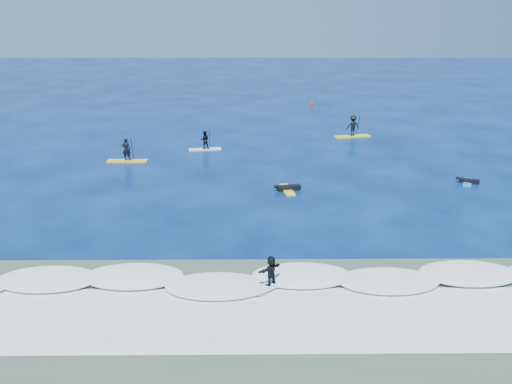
{
  "coord_description": "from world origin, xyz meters",
  "views": [
    {
      "loc": [
        -1.42,
        -33.69,
        13.14
      ],
      "look_at": [
        -1.08,
        1.01,
        0.6
      ],
      "focal_mm": 40.0,
      "sensor_mm": 36.0,
      "label": 1
    }
  ],
  "objects_px": {
    "marker_buoy": "(312,104)",
    "sup_paddler_center": "(205,142)",
    "prone_paddler_near": "(287,188)",
    "sup_paddler_right": "(353,127)",
    "prone_paddler_far": "(468,181)",
    "wave_surfer": "(271,272)",
    "sup_paddler_left": "(127,153)"
  },
  "relations": [
    {
      "from": "marker_buoy",
      "to": "sup_paddler_center",
      "type": "bearing_deg",
      "value": -120.95
    },
    {
      "from": "prone_paddler_near",
      "to": "sup_paddler_right",
      "type": "bearing_deg",
      "value": -35.17
    },
    {
      "from": "marker_buoy",
      "to": "prone_paddler_far",
      "type": "bearing_deg",
      "value": -73.04
    },
    {
      "from": "prone_paddler_far",
      "to": "wave_surfer",
      "type": "relative_size",
      "value": 1.06
    },
    {
      "from": "sup_paddler_center",
      "to": "prone_paddler_far",
      "type": "distance_m",
      "value": 21.27
    },
    {
      "from": "wave_surfer",
      "to": "marker_buoy",
      "type": "bearing_deg",
      "value": 40.91
    },
    {
      "from": "sup_paddler_left",
      "to": "sup_paddler_center",
      "type": "xyz_separation_m",
      "value": [
        5.93,
        3.39,
        0.02
      ]
    },
    {
      "from": "sup_paddler_left",
      "to": "prone_paddler_far",
      "type": "height_order",
      "value": "sup_paddler_left"
    },
    {
      "from": "sup_paddler_right",
      "to": "marker_buoy",
      "type": "height_order",
      "value": "sup_paddler_right"
    },
    {
      "from": "sup_paddler_left",
      "to": "prone_paddler_far",
      "type": "relative_size",
      "value": 1.52
    },
    {
      "from": "sup_paddler_left",
      "to": "prone_paddler_far",
      "type": "bearing_deg",
      "value": -12.25
    },
    {
      "from": "sup_paddler_right",
      "to": "wave_surfer",
      "type": "xyz_separation_m",
      "value": [
        -8.52,
        -28.17,
        -0.06
      ]
    },
    {
      "from": "sup_paddler_center",
      "to": "wave_surfer",
      "type": "height_order",
      "value": "sup_paddler_center"
    },
    {
      "from": "sup_paddler_right",
      "to": "prone_paddler_near",
      "type": "height_order",
      "value": "sup_paddler_right"
    },
    {
      "from": "prone_paddler_near",
      "to": "sup_paddler_left",
      "type": "bearing_deg",
      "value": 50.69
    },
    {
      "from": "prone_paddler_near",
      "to": "sup_paddler_center",
      "type": "bearing_deg",
      "value": 21.87
    },
    {
      "from": "sup_paddler_center",
      "to": "prone_paddler_near",
      "type": "bearing_deg",
      "value": -66.85
    },
    {
      "from": "sup_paddler_center",
      "to": "marker_buoy",
      "type": "height_order",
      "value": "sup_paddler_center"
    },
    {
      "from": "prone_paddler_far",
      "to": "sup_paddler_right",
      "type": "bearing_deg",
      "value": 46.09
    },
    {
      "from": "sup_paddler_center",
      "to": "prone_paddler_near",
      "type": "relative_size",
      "value": 1.15
    },
    {
      "from": "sup_paddler_center",
      "to": "sup_paddler_left",
      "type": "bearing_deg",
      "value": -158.9
    },
    {
      "from": "sup_paddler_center",
      "to": "sup_paddler_right",
      "type": "distance_m",
      "value": 14.04
    },
    {
      "from": "sup_paddler_left",
      "to": "sup_paddler_center",
      "type": "distance_m",
      "value": 6.83
    },
    {
      "from": "wave_surfer",
      "to": "marker_buoy",
      "type": "xyz_separation_m",
      "value": [
        6.17,
        42.13,
        -0.54
      ]
    },
    {
      "from": "prone_paddler_near",
      "to": "marker_buoy",
      "type": "height_order",
      "value": "marker_buoy"
    },
    {
      "from": "sup_paddler_left",
      "to": "prone_paddler_near",
      "type": "height_order",
      "value": "sup_paddler_left"
    },
    {
      "from": "sup_paddler_left",
      "to": "sup_paddler_center",
      "type": "bearing_deg",
      "value": 29.87
    },
    {
      "from": "marker_buoy",
      "to": "sup_paddler_right",
      "type": "bearing_deg",
      "value": -80.45
    },
    {
      "from": "sup_paddler_left",
      "to": "wave_surfer",
      "type": "relative_size",
      "value": 1.61
    },
    {
      "from": "prone_paddler_far",
      "to": "sup_paddler_center",
      "type": "bearing_deg",
      "value": 87.11
    },
    {
      "from": "sup_paddler_left",
      "to": "prone_paddler_near",
      "type": "relative_size",
      "value": 1.31
    },
    {
      "from": "sup_paddler_center",
      "to": "wave_surfer",
      "type": "distance_m",
      "value": 24.28
    }
  ]
}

